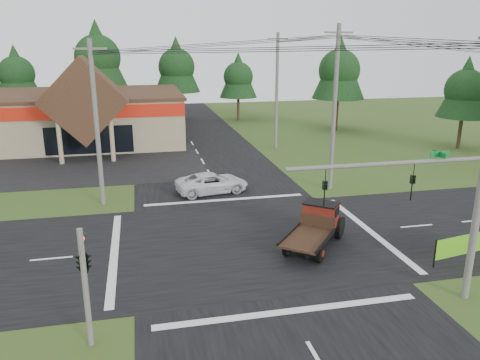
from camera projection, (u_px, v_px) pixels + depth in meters
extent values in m
plane|color=#384E1C|center=(249.00, 241.00, 25.07)|extent=(120.00, 120.00, 0.00)
cube|color=black|center=(249.00, 241.00, 25.06)|extent=(12.00, 120.00, 0.02)
cube|color=black|center=(249.00, 241.00, 25.06)|extent=(120.00, 12.00, 0.02)
cube|color=black|center=(39.00, 167.00, 40.01)|extent=(28.00, 14.00, 0.02)
cube|color=gray|center=(36.00, 119.00, 49.21)|extent=(30.00, 15.00, 5.00)
cube|color=#3E2219|center=(33.00, 95.00, 48.49)|extent=(30.40, 15.40, 0.30)
cube|color=#A21A0C|center=(17.00, 114.00, 41.68)|extent=(30.00, 0.12, 1.20)
cube|color=#3E2219|center=(85.00, 100.00, 41.68)|extent=(7.78, 4.00, 7.78)
cylinder|color=gray|center=(60.00, 141.00, 40.56)|extent=(0.40, 0.40, 4.00)
cylinder|color=gray|center=(112.00, 139.00, 41.46)|extent=(0.40, 0.40, 4.00)
cube|color=black|center=(89.00, 140.00, 43.67)|extent=(8.00, 0.08, 2.60)
cylinder|color=#595651|center=(476.00, 219.00, 18.58)|extent=(0.24, 0.24, 7.00)
cylinder|color=#595651|center=(390.00, 164.00, 17.06)|extent=(8.00, 0.16, 0.16)
imported|color=black|center=(412.00, 188.00, 17.55)|extent=(0.16, 0.20, 1.00)
imported|color=black|center=(325.00, 194.00, 16.83)|extent=(0.16, 0.20, 1.00)
cube|color=#0C6626|center=(440.00, 154.00, 17.40)|extent=(0.80, 0.04, 0.22)
cylinder|color=#595651|center=(86.00, 289.00, 15.88)|extent=(0.20, 0.20, 4.40)
imported|color=black|center=(82.00, 246.00, 15.64)|extent=(0.53, 2.48, 1.00)
sphere|color=#FF0C0C|center=(82.00, 239.00, 15.73)|extent=(0.18, 0.18, 0.18)
cylinder|color=#595651|center=(97.00, 125.00, 29.45)|extent=(0.30, 0.30, 10.50)
cube|color=#595651|center=(90.00, 49.00, 28.13)|extent=(2.00, 0.12, 0.12)
cylinder|color=#595651|center=(334.00, 110.00, 32.58)|extent=(0.30, 0.30, 11.50)
cube|color=#595651|center=(339.00, 32.00, 31.12)|extent=(2.00, 0.12, 0.12)
cylinder|color=#595651|center=(277.00, 92.00, 45.74)|extent=(0.30, 0.30, 11.20)
cube|color=#595651|center=(278.00, 39.00, 44.33)|extent=(2.00, 0.12, 0.12)
cylinder|color=#332316|center=(21.00, 112.00, 59.85)|extent=(0.36, 0.36, 3.50)
cone|color=black|center=(16.00, 71.00, 58.42)|extent=(5.60, 5.60, 6.60)
sphere|color=black|center=(16.00, 74.00, 58.51)|extent=(4.40, 4.40, 4.40)
cylinder|color=#332316|center=(102.00, 106.00, 60.81)|extent=(0.36, 0.36, 4.55)
cone|color=black|center=(97.00, 54.00, 58.95)|extent=(7.28, 7.28, 8.58)
sphere|color=black|center=(97.00, 57.00, 59.06)|extent=(5.72, 5.72, 5.72)
cylinder|color=#332316|center=(178.00, 106.00, 63.89)|extent=(0.36, 0.36, 3.85)
cone|color=black|center=(176.00, 64.00, 62.32)|extent=(6.16, 6.16, 7.26)
sphere|color=black|center=(177.00, 67.00, 62.41)|extent=(4.84, 4.84, 4.84)
cylinder|color=#332316|center=(238.00, 109.00, 63.75)|extent=(0.36, 0.36, 3.15)
cone|color=black|center=(238.00, 75.00, 62.47)|extent=(5.04, 5.04, 5.94)
sphere|color=black|center=(238.00, 77.00, 62.54)|extent=(3.96, 3.96, 3.96)
cylinder|color=#332316|center=(337.00, 114.00, 56.32)|extent=(0.36, 0.36, 3.85)
cone|color=black|center=(339.00, 67.00, 54.75)|extent=(6.16, 6.16, 7.26)
sphere|color=black|center=(339.00, 70.00, 54.85)|extent=(4.84, 4.84, 4.84)
cylinder|color=#332316|center=(460.00, 133.00, 46.81)|extent=(0.36, 0.36, 3.15)
cone|color=black|center=(466.00, 87.00, 45.53)|extent=(5.04, 5.04, 5.94)
sphere|color=black|center=(466.00, 90.00, 45.60)|extent=(3.96, 3.96, 3.96)
imported|color=silver|center=(212.00, 183.00, 33.09)|extent=(5.43, 3.17, 1.42)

